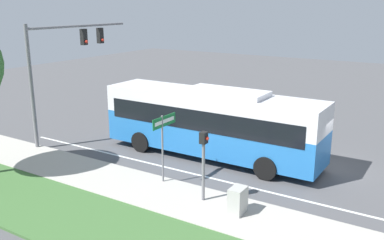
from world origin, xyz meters
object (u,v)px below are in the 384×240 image
at_px(street_sign, 164,135).
at_px(utility_cabinet, 238,200).
at_px(signal_gantry, 63,56).
at_px(bus, 211,120).
at_px(pedestrian_signal, 204,155).

distance_m(street_sign, utility_cabinet, 4.33).
bearing_deg(signal_gantry, bus, -79.55).
bearing_deg(signal_gantry, utility_cabinet, -105.01).
xyz_separation_m(pedestrian_signal, utility_cabinet, (-0.26, -1.58, -1.34)).
relative_size(signal_gantry, street_sign, 2.41).
relative_size(pedestrian_signal, street_sign, 0.95).
height_order(bus, street_sign, bus).
relative_size(bus, signal_gantry, 1.53).
relative_size(bus, utility_cabinet, 11.34).
distance_m(pedestrian_signal, utility_cabinet, 2.08).
height_order(bus, signal_gantry, signal_gantry).
bearing_deg(utility_cabinet, street_sign, 76.12).
xyz_separation_m(street_sign, utility_cabinet, (-0.97, -3.92, -1.55)).
xyz_separation_m(bus, utility_cabinet, (-4.80, -3.86, -1.30)).
height_order(bus, pedestrian_signal, bus).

